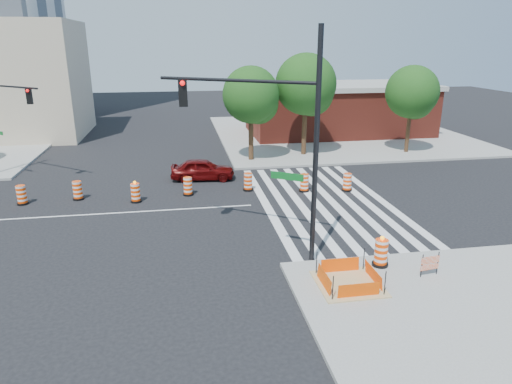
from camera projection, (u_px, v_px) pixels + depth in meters
ground at (114, 213)px, 22.92m from camera, size 120.00×120.00×0.00m
sidewalk_ne at (337, 133)px, 42.63m from camera, size 22.00×22.00×0.15m
crosswalk_east at (323, 201)px, 24.67m from camera, size 6.75×13.50×0.01m
lane_centerline at (114, 213)px, 22.92m from camera, size 14.00×0.12×0.01m
excavation_pit at (349, 283)px, 15.87m from camera, size 2.20×2.20×0.90m
brick_storefront at (338, 109)px, 41.93m from camera, size 16.50×8.50×4.60m
red_coupe at (203, 169)px, 28.32m from camera, size 4.04×1.94×1.33m
signal_pole_se at (270, 125)px, 16.81m from camera, size 5.54×3.71×8.63m
pit_drum at (381, 253)px, 17.09m from camera, size 0.61×0.61×1.21m
barricade at (430, 263)px, 16.35m from camera, size 0.75×0.14×0.89m
tree_north_c at (252, 98)px, 31.55m from camera, size 3.97×3.94×6.70m
tree_north_d at (306, 88)px, 32.92m from camera, size 4.42×4.42×7.51m
tree_north_e at (412, 95)px, 33.84m from camera, size 3.90×3.90×6.63m
median_drum_2 at (22, 196)px, 24.06m from camera, size 0.60×0.60×1.02m
median_drum_3 at (78, 191)px, 24.78m from camera, size 0.60×0.60×1.02m
median_drum_4 at (136, 193)px, 24.39m from camera, size 0.60×0.60×1.18m
median_drum_5 at (188, 187)px, 25.51m from camera, size 0.60×0.60×1.02m
median_drum_6 at (248, 182)px, 26.30m from camera, size 0.60×0.60×1.02m
median_drum_7 at (304, 183)px, 26.14m from camera, size 0.60×0.60×1.02m
median_drum_8 at (347, 183)px, 26.25m from camera, size 0.60×0.60×1.02m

